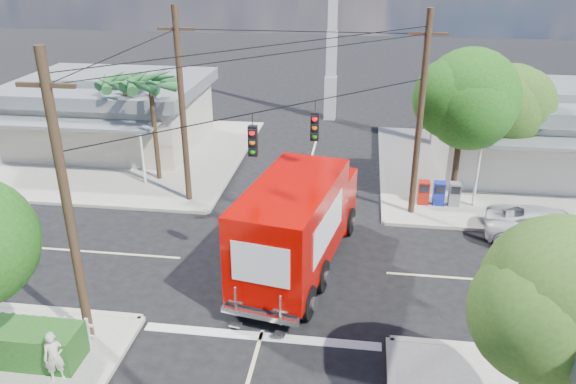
# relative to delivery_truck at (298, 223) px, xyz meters

# --- Properties ---
(ground) EXTENTS (120.00, 120.00, 0.00)m
(ground) POSITION_rel_delivery_truck_xyz_m (-0.66, 0.03, -1.89)
(ground) COLOR black
(ground) RESTS_ON ground
(sidewalk_ne) EXTENTS (14.12, 14.12, 0.14)m
(sidewalk_ne) POSITION_rel_delivery_truck_xyz_m (10.22, 10.91, -1.82)
(sidewalk_ne) COLOR gray
(sidewalk_ne) RESTS_ON ground
(sidewalk_nw) EXTENTS (14.12, 14.12, 0.14)m
(sidewalk_nw) POSITION_rel_delivery_truck_xyz_m (-11.54, 10.91, -1.82)
(sidewalk_nw) COLOR gray
(sidewalk_nw) RESTS_ON ground
(road_markings) EXTENTS (32.00, 32.00, 0.01)m
(road_markings) POSITION_rel_delivery_truck_xyz_m (-0.66, -1.44, -1.88)
(road_markings) COLOR beige
(road_markings) RESTS_ON ground
(building_ne) EXTENTS (11.80, 10.20, 4.50)m
(building_ne) POSITION_rel_delivery_truck_xyz_m (11.84, 12.00, 0.43)
(building_ne) COLOR silver
(building_ne) RESTS_ON sidewalk_ne
(building_nw) EXTENTS (10.80, 10.20, 4.30)m
(building_nw) POSITION_rel_delivery_truck_xyz_m (-12.66, 12.50, 0.33)
(building_nw) COLOR beige
(building_nw) RESTS_ON sidewalk_nw
(radio_tower) EXTENTS (0.80, 0.80, 17.00)m
(radio_tower) POSITION_rel_delivery_truck_xyz_m (-0.16, 20.03, 3.75)
(radio_tower) COLOR silver
(radio_tower) RESTS_ON ground
(tree_ne_front) EXTENTS (4.21, 4.14, 6.66)m
(tree_ne_front) POSITION_rel_delivery_truck_xyz_m (6.55, 6.79, 2.88)
(tree_ne_front) COLOR #422D1C
(tree_ne_front) RESTS_ON sidewalk_ne
(tree_ne_back) EXTENTS (3.77, 3.66, 5.82)m
(tree_ne_back) POSITION_rel_delivery_truck_xyz_m (9.15, 8.99, 2.30)
(tree_ne_back) COLOR #422D1C
(tree_ne_back) RESTS_ON sidewalk_ne
(tree_se) EXTENTS (3.67, 3.54, 5.62)m
(tree_se) POSITION_rel_delivery_truck_xyz_m (6.35, -7.21, 2.15)
(tree_se) COLOR #422D1C
(tree_se) RESTS_ON sidewalk_se
(palm_nw_front) EXTENTS (3.01, 3.08, 5.59)m
(palm_nw_front) POSITION_rel_delivery_truck_xyz_m (-8.16, 7.53, 3.15)
(palm_nw_front) COLOR #422D1C
(palm_nw_front) RESTS_ON sidewalk_nw
(palm_nw_back) EXTENTS (3.01, 3.08, 5.19)m
(palm_nw_back) POSITION_rel_delivery_truck_xyz_m (-10.16, 9.03, 2.78)
(palm_nw_back) COLOR #422D1C
(palm_nw_back) RESTS_ON sidewalk_nw
(utility_poles) EXTENTS (12.00, 10.68, 9.00)m
(utility_poles) POSITION_rel_delivery_truck_xyz_m (-2.24, 1.64, 2.79)
(utility_poles) COLOR #473321
(utility_poles) RESTS_ON ground
(picket_fence) EXTENTS (5.94, 0.06, 1.00)m
(picket_fence) POSITION_rel_delivery_truck_xyz_m (-8.46, -5.57, -1.21)
(picket_fence) COLOR silver
(picket_fence) RESTS_ON sidewalk_sw
(vending_boxes) EXTENTS (1.90, 0.50, 1.10)m
(vending_boxes) POSITION_rel_delivery_truck_xyz_m (5.84, 6.23, -1.20)
(vending_boxes) COLOR #A9150C
(vending_boxes) RESTS_ON sidewalk_ne
(delivery_truck) EXTENTS (4.08, 8.90, 3.72)m
(delivery_truck) POSITION_rel_delivery_truck_xyz_m (0.00, 0.00, 0.00)
(delivery_truck) COLOR black
(delivery_truck) RESTS_ON ground
(parked_car) EXTENTS (5.66, 3.44, 1.47)m
(parked_car) POSITION_rel_delivery_truck_xyz_m (10.02, 3.12, -1.15)
(parked_car) COLOR silver
(parked_car) RESTS_ON ground
(pedestrian) EXTENTS (0.67, 0.59, 1.54)m
(pedestrian) POSITION_rel_delivery_truck_xyz_m (-5.89, -7.03, -0.98)
(pedestrian) COLOR beige
(pedestrian) RESTS_ON sidewalk_sw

